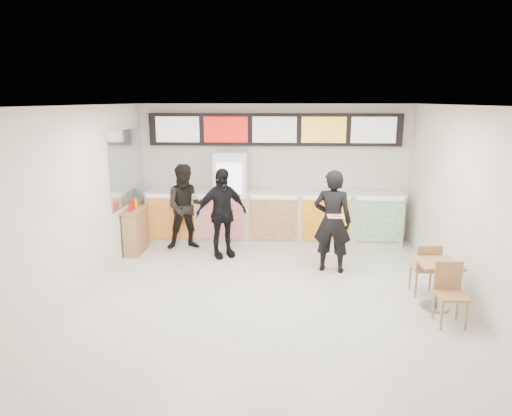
# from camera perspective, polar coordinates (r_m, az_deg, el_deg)

# --- Properties ---
(floor) EXTENTS (7.00, 7.00, 0.00)m
(floor) POSITION_cam_1_polar(r_m,az_deg,el_deg) (7.31, 1.80, -11.54)
(floor) COLOR beige
(floor) RESTS_ON ground
(ceiling) EXTENTS (7.00, 7.00, 0.00)m
(ceiling) POSITION_cam_1_polar(r_m,az_deg,el_deg) (6.63, 1.99, 12.68)
(ceiling) COLOR white
(ceiling) RESTS_ON wall_back
(wall_back) EXTENTS (6.00, 0.00, 6.00)m
(wall_back) POSITION_cam_1_polar(r_m,az_deg,el_deg) (10.25, 2.29, 4.50)
(wall_back) COLOR silver
(wall_back) RESTS_ON floor
(wall_left) EXTENTS (0.00, 7.00, 7.00)m
(wall_left) POSITION_cam_1_polar(r_m,az_deg,el_deg) (7.50, -21.69, 0.25)
(wall_left) COLOR silver
(wall_left) RESTS_ON floor
(wall_right) EXTENTS (0.00, 7.00, 7.00)m
(wall_right) POSITION_cam_1_polar(r_m,az_deg,el_deg) (7.40, 25.81, -0.31)
(wall_right) COLOR silver
(wall_right) RESTS_ON floor
(service_counter) EXTENTS (5.56, 0.77, 1.14)m
(service_counter) POSITION_cam_1_polar(r_m,az_deg,el_deg) (10.04, 2.21, -1.10)
(service_counter) COLOR silver
(service_counter) RESTS_ON floor
(menu_board) EXTENTS (5.50, 0.14, 0.70)m
(menu_board) POSITION_cam_1_polar(r_m,az_deg,el_deg) (10.06, 2.33, 9.77)
(menu_board) COLOR black
(menu_board) RESTS_ON wall_back
(drinks_fridge) EXTENTS (0.70, 0.67, 2.00)m
(drinks_fridge) POSITION_cam_1_polar(r_m,az_deg,el_deg) (10.01, -3.13, 1.37)
(drinks_fridge) COLOR white
(drinks_fridge) RESTS_ON floor
(mirror_panel) EXTENTS (0.01, 2.00, 1.50)m
(mirror_panel) POSITION_cam_1_polar(r_m,az_deg,el_deg) (9.69, -15.82, 4.98)
(mirror_panel) COLOR #B2B7BF
(mirror_panel) RESTS_ON wall_left
(customer_main) EXTENTS (0.78, 0.61, 1.89)m
(customer_main) POSITION_cam_1_polar(r_m,az_deg,el_deg) (8.35, 9.53, -1.64)
(customer_main) COLOR black
(customer_main) RESTS_ON floor
(customer_left) EXTENTS (1.01, 0.88, 1.80)m
(customer_left) POSITION_cam_1_polar(r_m,az_deg,el_deg) (9.63, -8.70, 0.12)
(customer_left) COLOR black
(customer_left) RESTS_ON floor
(customer_mid) EXTENTS (1.13, 0.88, 1.79)m
(customer_mid) POSITION_cam_1_polar(r_m,az_deg,el_deg) (9.04, -4.32, -0.64)
(customer_mid) COLOR black
(customer_mid) RESTS_ON floor
(pizza_slice) EXTENTS (0.36, 0.36, 0.02)m
(pizza_slice) POSITION_cam_1_polar(r_m,az_deg,el_deg) (7.87, 9.94, -0.98)
(pizza_slice) COLOR beige
(pizza_slice) RESTS_ON customer_main
(cafe_table) EXTENTS (0.61, 1.50, 0.87)m
(cafe_table) POSITION_cam_1_polar(r_m,az_deg,el_deg) (7.41, 21.72, -7.93)
(cafe_table) COLOR tan
(cafe_table) RESTS_ON floor
(condiment_ledge) EXTENTS (0.33, 0.82, 1.09)m
(condiment_ledge) POSITION_cam_1_polar(r_m,az_deg,el_deg) (9.69, -14.82, -2.72)
(condiment_ledge) COLOR tan
(condiment_ledge) RESTS_ON floor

